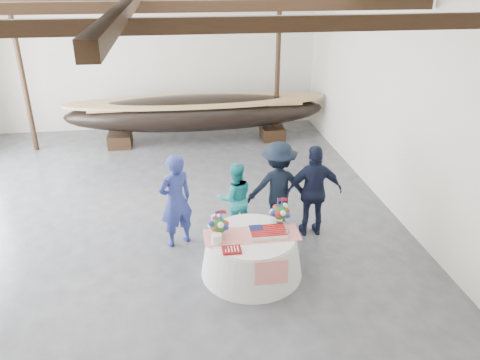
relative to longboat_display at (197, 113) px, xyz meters
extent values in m
cube|color=#3D3D42|center=(-1.13, -4.39, -0.90)|extent=(10.00, 12.00, 0.01)
cube|color=silver|center=(-1.13, 1.61, 1.35)|extent=(10.00, 0.02, 4.50)
cube|color=silver|center=(-1.13, -10.39, 1.35)|extent=(10.00, 0.02, 4.50)
cube|color=silver|center=(3.87, -4.39, 1.35)|extent=(0.02, 12.00, 4.50)
cube|color=black|center=(-1.13, -7.89, 3.35)|extent=(9.80, 0.12, 0.18)
cube|color=black|center=(-1.13, -5.39, 3.35)|extent=(9.80, 0.12, 0.18)
cylinder|color=black|center=(-4.63, 0.00, 1.35)|extent=(0.14, 0.14, 4.50)
cylinder|color=black|center=(2.37, 0.00, 1.35)|extent=(0.14, 0.14, 4.50)
cube|color=black|center=(-2.27, 0.00, -0.72)|extent=(0.66, 0.85, 0.38)
cube|color=black|center=(2.27, 0.00, -0.72)|extent=(0.66, 0.85, 0.38)
ellipsoid|color=black|center=(0.00, 0.00, -0.01)|extent=(7.56, 1.51, 1.04)
cube|color=#9E7A4C|center=(0.00, 0.00, 0.28)|extent=(6.05, 0.99, 0.06)
cone|color=silver|center=(0.52, -6.66, -0.55)|extent=(1.73, 1.73, 0.72)
cylinder|color=silver|center=(0.52, -6.66, -0.18)|extent=(1.47, 1.47, 0.04)
cube|color=red|center=(0.52, -6.66, -0.16)|extent=(1.61, 0.57, 0.01)
cube|color=white|center=(0.79, -6.68, -0.12)|extent=(0.60, 0.40, 0.07)
cylinder|color=white|center=(-0.08, -6.81, -0.08)|extent=(0.18, 0.18, 0.16)
cylinder|color=white|center=(-0.04, -6.34, -0.05)|extent=(0.18, 0.18, 0.23)
cube|color=maroon|center=(0.13, -7.08, -0.14)|extent=(0.30, 0.24, 0.03)
cone|color=silver|center=(1.10, -6.78, -0.10)|extent=(0.09, 0.09, 0.12)
imported|color=navy|center=(-0.71, -5.55, 0.00)|extent=(0.79, 0.69, 1.82)
imported|color=teal|center=(0.43, -5.25, -0.18)|extent=(0.75, 0.60, 1.46)
imported|color=black|center=(1.27, -5.29, 0.02)|extent=(1.24, 0.76, 1.85)
imported|color=black|center=(1.91, -5.56, 0.01)|extent=(1.09, 0.49, 1.84)
camera|label=1|loc=(-0.62, -13.26, 3.96)|focal=35.00mm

